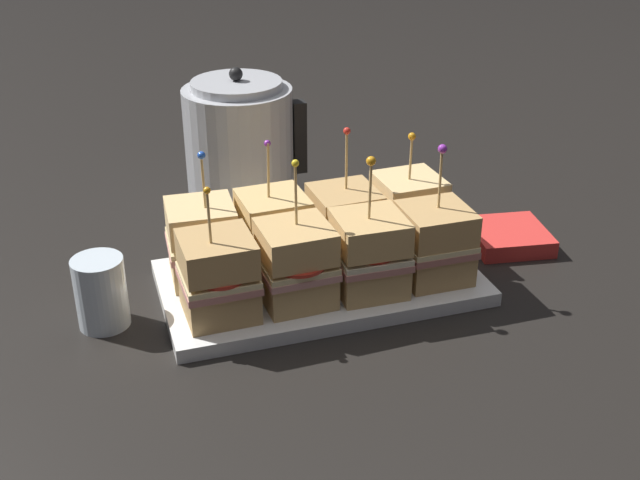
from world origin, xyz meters
TOP-DOWN VIEW (x-y plane):
  - ground_plane at (0.00, 0.00)m, footprint 6.00×6.00m
  - serving_platter at (0.00, 0.00)m, footprint 0.40×0.22m
  - sandwich_front_far_left at (-0.14, -0.05)m, footprint 0.09×0.09m
  - sandwich_front_center_left at (-0.04, -0.05)m, footprint 0.09×0.09m
  - sandwich_front_center_right at (0.05, -0.05)m, footprint 0.09×0.09m
  - sandwich_front_far_right at (0.14, -0.04)m, footprint 0.09×0.09m
  - sandwich_back_far_left at (-0.14, 0.05)m, footprint 0.09×0.09m
  - sandwich_back_center_left at (-0.05, 0.05)m, footprint 0.09×0.09m
  - sandwich_back_center_right at (0.05, 0.04)m, footprint 0.09×0.09m
  - sandwich_back_far_right at (0.14, 0.05)m, footprint 0.09×0.09m
  - kettle_steel at (-0.04, 0.28)m, footprint 0.18×0.16m
  - drinking_glass at (-0.27, 0.00)m, footprint 0.06×0.06m
  - napkin_stack at (0.29, 0.04)m, footprint 0.12×0.12m

SIDE VIEW (x-z plane):
  - ground_plane at x=0.00m, z-range 0.00..0.00m
  - serving_platter at x=0.00m, z-range 0.00..0.02m
  - napkin_stack at x=0.29m, z-range 0.00..0.02m
  - drinking_glass at x=-0.27m, z-range 0.00..0.09m
  - sandwich_back_center_right at x=0.05m, z-range -0.02..0.15m
  - sandwich_front_far_right at x=0.14m, z-range -0.02..0.15m
  - sandwich_front_far_left at x=-0.14m, z-range -0.02..0.15m
  - sandwich_back_far_right at x=0.14m, z-range -0.01..0.15m
  - sandwich_back_center_left at x=-0.05m, z-range -0.02..0.15m
  - sandwich_front_center_left at x=-0.04m, z-range -0.02..0.16m
  - sandwich_back_far_left at x=-0.14m, z-range -0.02..0.15m
  - sandwich_front_center_right at x=0.05m, z-range -0.02..0.16m
  - kettle_steel at x=-0.04m, z-range -0.01..0.21m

